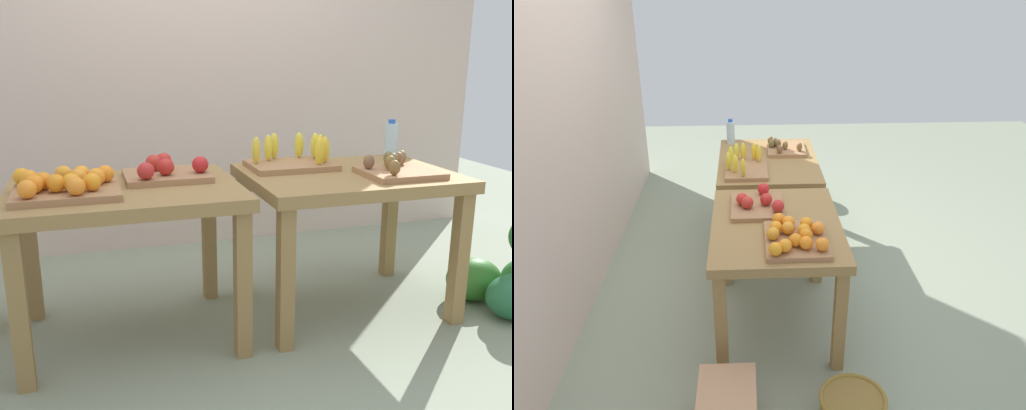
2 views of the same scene
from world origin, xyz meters
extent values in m
plane|color=gray|center=(0.00, 0.00, 0.00)|extent=(8.00, 8.00, 0.00)
cube|color=beige|center=(0.00, 1.35, 1.50)|extent=(4.40, 0.12, 3.00)
cube|color=olive|center=(-0.56, 0.00, 0.72)|extent=(1.04, 0.80, 0.06)
cube|color=olive|center=(-1.02, -0.34, 0.34)|extent=(0.07, 0.07, 0.69)
cube|color=olive|center=(-0.10, -0.34, 0.34)|extent=(0.07, 0.07, 0.69)
cube|color=olive|center=(-1.02, 0.34, 0.34)|extent=(0.07, 0.07, 0.69)
cube|color=olive|center=(-0.10, 0.34, 0.34)|extent=(0.07, 0.07, 0.69)
cube|color=olive|center=(0.56, 0.00, 0.72)|extent=(1.04, 0.80, 0.06)
cube|color=olive|center=(0.10, -0.34, 0.34)|extent=(0.07, 0.07, 0.69)
cube|color=olive|center=(1.02, -0.34, 0.34)|extent=(0.07, 0.07, 0.69)
cube|color=olive|center=(0.10, 0.34, 0.34)|extent=(0.07, 0.07, 0.69)
cube|color=olive|center=(1.02, 0.34, 0.34)|extent=(0.07, 0.07, 0.69)
cube|color=#A1734B|center=(-0.81, -0.10, 0.76)|extent=(0.44, 0.36, 0.03)
sphere|color=orange|center=(-0.90, -0.09, 0.81)|extent=(0.11, 0.11, 0.08)
sphere|color=orange|center=(-0.82, 0.03, 0.81)|extent=(0.09, 0.09, 0.08)
sphere|color=orange|center=(-0.93, -0.14, 0.81)|extent=(0.11, 0.11, 0.08)
sphere|color=orange|center=(-0.74, 0.01, 0.81)|extent=(0.09, 0.09, 0.08)
sphere|color=orange|center=(-0.96, -0.02, 0.81)|extent=(0.11, 0.11, 0.08)
sphere|color=orange|center=(-0.85, -0.15, 0.81)|extent=(0.11, 0.11, 0.08)
sphere|color=orange|center=(-0.64, -0.01, 0.81)|extent=(0.11, 0.11, 0.08)
sphere|color=orange|center=(-0.70, -0.17, 0.81)|extent=(0.11, 0.11, 0.08)
sphere|color=orange|center=(-0.68, -0.06, 0.81)|extent=(0.08, 0.08, 0.08)
sphere|color=orange|center=(-0.77, -0.23, 0.81)|extent=(0.08, 0.08, 0.08)
sphere|color=orange|center=(-0.99, 0.03, 0.81)|extent=(0.10, 0.10, 0.08)
sphere|color=orange|center=(-0.79, -0.15, 0.81)|extent=(0.11, 0.11, 0.08)
sphere|color=orange|center=(-0.76, -0.06, 0.81)|extent=(0.10, 0.10, 0.08)
sphere|color=orange|center=(-0.95, -0.23, 0.81)|extent=(0.11, 0.11, 0.08)
cube|color=#A1734B|center=(-0.35, 0.11, 0.76)|extent=(0.40, 0.34, 0.03)
sphere|color=red|center=(-0.35, 0.21, 0.82)|extent=(0.10, 0.10, 0.08)
sphere|color=red|center=(-0.20, 0.07, 0.82)|extent=(0.11, 0.11, 0.08)
sphere|color=red|center=(-0.36, 0.05, 0.82)|extent=(0.11, 0.11, 0.08)
sphere|color=red|center=(-0.40, 0.18, 0.82)|extent=(0.10, 0.10, 0.08)
sphere|color=red|center=(-0.46, -0.02, 0.82)|extent=(0.11, 0.11, 0.08)
cube|color=#A1734B|center=(0.31, 0.18, 0.76)|extent=(0.44, 0.32, 0.03)
ellipsoid|color=yellow|center=(0.26, 0.31, 0.85)|extent=(0.06, 0.06, 0.14)
ellipsoid|color=yellow|center=(0.13, 0.20, 0.85)|extent=(0.06, 0.06, 0.14)
ellipsoid|color=yellow|center=(0.48, 0.11, 0.85)|extent=(0.06, 0.05, 0.14)
ellipsoid|color=yellow|center=(0.40, 0.30, 0.85)|extent=(0.06, 0.05, 0.14)
ellipsoid|color=yellow|center=(0.21, 0.26, 0.85)|extent=(0.05, 0.06, 0.14)
ellipsoid|color=yellow|center=(0.49, 0.20, 0.85)|extent=(0.06, 0.05, 0.14)
ellipsoid|color=yellow|center=(0.43, 0.08, 0.85)|extent=(0.06, 0.05, 0.14)
ellipsoid|color=yellow|center=(0.48, 0.25, 0.85)|extent=(0.07, 0.06, 0.14)
cube|color=#A1734B|center=(0.76, -0.16, 0.76)|extent=(0.36, 0.32, 0.03)
ellipsoid|color=brown|center=(0.62, -0.10, 0.81)|extent=(0.07, 0.06, 0.07)
ellipsoid|color=brown|center=(0.71, -0.15, 0.81)|extent=(0.06, 0.06, 0.07)
ellipsoid|color=brown|center=(0.76, -0.09, 0.81)|extent=(0.07, 0.07, 0.07)
ellipsoid|color=brown|center=(0.76, -0.04, 0.81)|extent=(0.05, 0.06, 0.07)
ellipsoid|color=brown|center=(0.67, -0.27, 0.81)|extent=(0.07, 0.06, 0.07)
ellipsoid|color=brown|center=(0.84, -0.04, 0.81)|extent=(0.07, 0.07, 0.07)
ellipsoid|color=brown|center=(0.80, -0.07, 0.81)|extent=(0.07, 0.07, 0.07)
cylinder|color=silver|center=(0.98, 0.31, 0.84)|extent=(0.07, 0.07, 0.20)
cylinder|color=blue|center=(0.98, 0.31, 0.95)|extent=(0.04, 0.04, 0.02)
ellipsoid|color=#327428|center=(1.29, -0.14, 0.12)|extent=(0.35, 0.30, 0.24)
camera|label=1|loc=(-0.73, -2.58, 1.34)|focal=39.86mm
camera|label=2|loc=(-3.37, 0.18, 2.22)|focal=36.10mm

